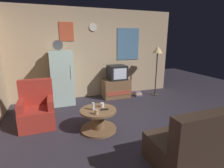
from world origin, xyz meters
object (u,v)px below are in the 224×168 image
object	(u,v)px
mug_ceramic_white	(102,105)
crt_tv	(117,72)
wine_glass	(93,106)
coffee_table	(98,120)
remote_control	(105,109)
book_stack	(138,94)
tv_stand	(116,88)
standing_lamp	(157,53)
fridge	(62,78)
mug_ceramic_tan	(96,112)
couch	(209,142)
armchair	(37,110)

from	to	relation	value
mug_ceramic_white	crt_tv	bearing A→B (deg)	59.91
wine_glass	coffee_table	bearing A→B (deg)	-13.98
coffee_table	remote_control	world-z (taller)	remote_control
book_stack	tv_stand	bearing A→B (deg)	165.33
standing_lamp	book_stack	size ratio (longest dim) A/B	7.52
remote_control	wine_glass	bearing A→B (deg)	164.94
fridge	mug_ceramic_tan	distance (m)	2.08
mug_ceramic_white	book_stack	bearing A→B (deg)	42.81
mug_ceramic_white	remote_control	xyz separation A→B (m)	(0.00, -0.16, -0.03)
tv_stand	fridge	bearing A→B (deg)	-178.95
couch	fridge	bearing A→B (deg)	119.43
mug_ceramic_tan	remote_control	size ratio (longest dim) A/B	0.60
coffee_table	crt_tv	bearing A→B (deg)	58.71
coffee_table	armchair	bearing A→B (deg)	150.79
standing_lamp	mug_ceramic_tan	xyz separation A→B (m)	(-2.47, -1.80, -0.87)
standing_lamp	book_stack	xyz separation A→B (m)	(-0.59, 0.05, -1.29)
coffee_table	mug_ceramic_tan	world-z (taller)	mug_ceramic_tan
crt_tv	mug_ceramic_white	distance (m)	2.03
crt_tv	wine_glass	bearing A→B (deg)	-123.77
mug_ceramic_tan	book_stack	world-z (taller)	mug_ceramic_tan
mug_ceramic_white	fridge	bearing A→B (deg)	110.92
wine_glass	mug_ceramic_tan	distance (m)	0.23
armchair	standing_lamp	bearing A→B (deg)	15.07
remote_control	book_stack	distance (m)	2.42
wine_glass	couch	xyz separation A→B (m)	(1.39, -1.47, -0.20)
crt_tv	remote_control	xyz separation A→B (m)	(-1.00, -1.89, -0.34)
standing_lamp	armchair	distance (m)	3.80
standing_lamp	couch	bearing A→B (deg)	-109.59
wine_glass	armchair	xyz separation A→B (m)	(-1.06, 0.62, -0.18)
armchair	couch	xyz separation A→B (m)	(2.45, -2.09, -0.03)
fridge	standing_lamp	bearing A→B (deg)	-4.08
couch	crt_tv	bearing A→B (deg)	93.11
tv_stand	standing_lamp	world-z (taller)	standing_lamp
tv_stand	crt_tv	size ratio (longest dim) A/B	1.56
fridge	wine_glass	distance (m)	1.85
coffee_table	mug_ceramic_tan	size ratio (longest dim) A/B	8.00
crt_tv	mug_ceramic_tan	world-z (taller)	crt_tv
standing_lamp	wine_glass	world-z (taller)	standing_lamp
book_stack	couch	bearing A→B (deg)	-98.99
fridge	tv_stand	size ratio (longest dim) A/B	2.11
armchair	couch	distance (m)	3.22
remote_control	couch	bearing A→B (deg)	-43.89
crt_tv	tv_stand	bearing A→B (deg)	178.57
remote_control	book_stack	xyz separation A→B (m)	(1.67, 1.71, -0.38)
coffee_table	couch	size ratio (longest dim) A/B	0.42
mug_ceramic_tan	book_stack	bearing A→B (deg)	44.77
tv_stand	remote_control	size ratio (longest dim) A/B	5.60
mug_ceramic_white	remote_control	distance (m)	0.16
mug_ceramic_tan	standing_lamp	bearing A→B (deg)	36.20
wine_glass	mug_ceramic_white	size ratio (longest dim) A/B	1.67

